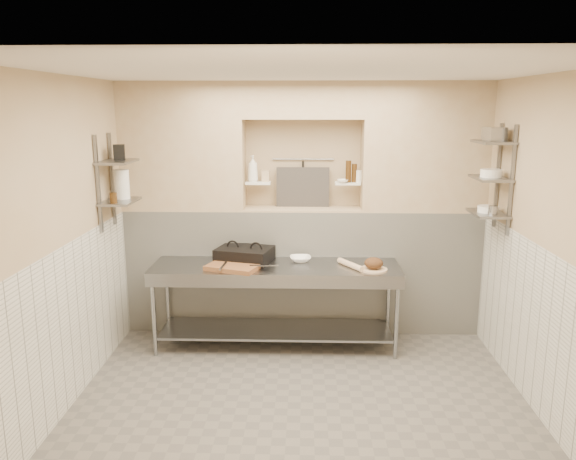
{
  "coord_description": "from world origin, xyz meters",
  "views": [
    {
      "loc": [
        0.03,
        -4.47,
        2.54
      ],
      "look_at": [
        -0.14,
        0.9,
        1.35
      ],
      "focal_mm": 35.0,
      "sensor_mm": 36.0,
      "label": 1
    }
  ],
  "objects_px": {
    "cutting_board": "(234,267)",
    "bread_loaf": "(374,263)",
    "mixing_bowl": "(300,259)",
    "jug_left": "(122,184)",
    "prep_table": "(276,289)",
    "bowl_alcove": "(343,181)",
    "panini_press": "(245,255)",
    "rolling_pin": "(350,265)",
    "bottle_soap": "(253,169)"
  },
  "relations": [
    {
      "from": "prep_table",
      "to": "cutting_board",
      "type": "bearing_deg",
      "value": -164.53
    },
    {
      "from": "mixing_bowl",
      "to": "rolling_pin",
      "type": "xyz_separation_m",
      "value": [
        0.52,
        -0.21,
        0.0
      ]
    },
    {
      "from": "prep_table",
      "to": "cutting_board",
      "type": "height_order",
      "value": "cutting_board"
    },
    {
      "from": "cutting_board",
      "to": "bread_loaf",
      "type": "bearing_deg",
      "value": -0.16
    },
    {
      "from": "bread_loaf",
      "to": "bottle_soap",
      "type": "relative_size",
      "value": 0.66
    },
    {
      "from": "prep_table",
      "to": "bowl_alcove",
      "type": "xyz_separation_m",
      "value": [
        0.72,
        0.51,
        1.09
      ]
    },
    {
      "from": "panini_press",
      "to": "bowl_alcove",
      "type": "relative_size",
      "value": 5.36
    },
    {
      "from": "rolling_pin",
      "to": "bowl_alcove",
      "type": "relative_size",
      "value": 3.23
    },
    {
      "from": "cutting_board",
      "to": "mixing_bowl",
      "type": "bearing_deg",
      "value": 23.53
    },
    {
      "from": "cutting_board",
      "to": "mixing_bowl",
      "type": "distance_m",
      "value": 0.75
    },
    {
      "from": "mixing_bowl",
      "to": "rolling_pin",
      "type": "distance_m",
      "value": 0.56
    },
    {
      "from": "panini_press",
      "to": "rolling_pin",
      "type": "relative_size",
      "value": 1.66
    },
    {
      "from": "mixing_bowl",
      "to": "rolling_pin",
      "type": "relative_size",
      "value": 0.58
    },
    {
      "from": "rolling_pin",
      "to": "bread_loaf",
      "type": "xyz_separation_m",
      "value": [
        0.23,
        -0.09,
        0.04
      ]
    },
    {
      "from": "panini_press",
      "to": "mixing_bowl",
      "type": "distance_m",
      "value": 0.6
    },
    {
      "from": "rolling_pin",
      "to": "bread_loaf",
      "type": "height_order",
      "value": "bread_loaf"
    },
    {
      "from": "cutting_board",
      "to": "jug_left",
      "type": "height_order",
      "value": "jug_left"
    },
    {
      "from": "panini_press",
      "to": "bottle_soap",
      "type": "distance_m",
      "value": 0.97
    },
    {
      "from": "bottle_soap",
      "to": "bowl_alcove",
      "type": "relative_size",
      "value": 2.4
    },
    {
      "from": "prep_table",
      "to": "cutting_board",
      "type": "xyz_separation_m",
      "value": [
        -0.43,
        -0.12,
        0.28
      ]
    },
    {
      "from": "cutting_board",
      "to": "bread_loaf",
      "type": "xyz_separation_m",
      "value": [
        1.44,
        -0.0,
        0.05
      ]
    },
    {
      "from": "prep_table",
      "to": "panini_press",
      "type": "relative_size",
      "value": 3.97
    },
    {
      "from": "rolling_pin",
      "to": "bottle_soap",
      "type": "distance_m",
      "value": 1.53
    },
    {
      "from": "bottle_soap",
      "to": "bowl_alcove",
      "type": "height_order",
      "value": "bottle_soap"
    },
    {
      "from": "cutting_board",
      "to": "bottle_soap",
      "type": "xyz_separation_m",
      "value": [
        0.15,
        0.68,
        0.94
      ]
    },
    {
      "from": "panini_press",
      "to": "prep_table",
      "type": "bearing_deg",
      "value": -9.23
    },
    {
      "from": "mixing_bowl",
      "to": "rolling_pin",
      "type": "bearing_deg",
      "value": -22.28
    },
    {
      "from": "prep_table",
      "to": "mixing_bowl",
      "type": "bearing_deg",
      "value": 34.89
    },
    {
      "from": "mixing_bowl",
      "to": "jug_left",
      "type": "relative_size",
      "value": 0.77
    },
    {
      "from": "mixing_bowl",
      "to": "rolling_pin",
      "type": "height_order",
      "value": "rolling_pin"
    },
    {
      "from": "prep_table",
      "to": "jug_left",
      "type": "height_order",
      "value": "jug_left"
    },
    {
      "from": "mixing_bowl",
      "to": "bottle_soap",
      "type": "xyz_separation_m",
      "value": [
        -0.54,
        0.38,
        0.93
      ]
    },
    {
      "from": "rolling_pin",
      "to": "bread_loaf",
      "type": "bearing_deg",
      "value": -21.22
    },
    {
      "from": "panini_press",
      "to": "mixing_bowl",
      "type": "bearing_deg",
      "value": 17.54
    },
    {
      "from": "prep_table",
      "to": "panini_press",
      "type": "bearing_deg",
      "value": 155.78
    },
    {
      "from": "rolling_pin",
      "to": "panini_press",
      "type": "bearing_deg",
      "value": 170.55
    },
    {
      "from": "panini_press",
      "to": "bottle_soap",
      "type": "height_order",
      "value": "bottle_soap"
    },
    {
      "from": "prep_table",
      "to": "bowl_alcove",
      "type": "relative_size",
      "value": 21.29
    },
    {
      "from": "rolling_pin",
      "to": "jug_left",
      "type": "xyz_separation_m",
      "value": [
        -2.34,
        -0.01,
        0.83
      ]
    },
    {
      "from": "mixing_bowl",
      "to": "bread_loaf",
      "type": "bearing_deg",
      "value": -21.96
    },
    {
      "from": "prep_table",
      "to": "bowl_alcove",
      "type": "distance_m",
      "value": 1.4
    },
    {
      "from": "bowl_alcove",
      "to": "jug_left",
      "type": "distance_m",
      "value": 2.35
    },
    {
      "from": "prep_table",
      "to": "bread_loaf",
      "type": "relative_size",
      "value": 13.52
    },
    {
      "from": "cutting_board",
      "to": "bottle_soap",
      "type": "relative_size",
      "value": 1.76
    },
    {
      "from": "panini_press",
      "to": "jug_left",
      "type": "bearing_deg",
      "value": -156.03
    },
    {
      "from": "cutting_board",
      "to": "jug_left",
      "type": "bearing_deg",
      "value": 176.0
    },
    {
      "from": "panini_press",
      "to": "mixing_bowl",
      "type": "relative_size",
      "value": 2.86
    },
    {
      "from": "jug_left",
      "to": "panini_press",
      "type": "bearing_deg",
      "value": 8.97
    },
    {
      "from": "panini_press",
      "to": "rolling_pin",
      "type": "distance_m",
      "value": 1.14
    },
    {
      "from": "bread_loaf",
      "to": "bowl_alcove",
      "type": "distance_m",
      "value": 1.03
    }
  ]
}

